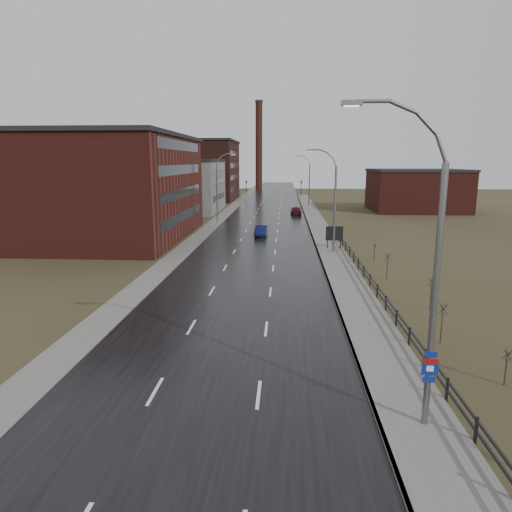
# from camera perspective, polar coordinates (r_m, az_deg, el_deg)

# --- Properties ---
(ground) EXTENTS (320.00, 320.00, 0.00)m
(ground) POSITION_cam_1_polar(r_m,az_deg,el_deg) (17.72, -8.57, -22.89)
(ground) COLOR #2D2819
(ground) RESTS_ON ground
(road) EXTENTS (14.00, 300.00, 0.06)m
(road) POSITION_cam_1_polar(r_m,az_deg,el_deg) (74.97, 1.03, 4.07)
(road) COLOR black
(road) RESTS_ON ground
(sidewalk_right) EXTENTS (3.20, 180.00, 0.18)m
(sidewalk_right) POSITION_cam_1_polar(r_m,az_deg,el_deg) (50.49, 9.52, 0.22)
(sidewalk_right) COLOR #595651
(sidewalk_right) RESTS_ON ground
(curb_right) EXTENTS (0.16, 180.00, 0.18)m
(curb_right) POSITION_cam_1_polar(r_m,az_deg,el_deg) (50.36, 7.80, 0.24)
(curb_right) COLOR slate
(curb_right) RESTS_ON ground
(sidewalk_left) EXTENTS (2.40, 260.00, 0.12)m
(sidewalk_left) POSITION_cam_1_polar(r_m,az_deg,el_deg) (75.77, -5.19, 4.13)
(sidewalk_left) COLOR #595651
(sidewalk_left) RESTS_ON ground
(warehouse_near) EXTENTS (22.44, 28.56, 13.50)m
(warehouse_near) POSITION_cam_1_polar(r_m,az_deg,el_deg) (64.11, -18.90, 8.19)
(warehouse_near) COLOR #471914
(warehouse_near) RESTS_ON ground
(warehouse_mid) EXTENTS (16.32, 20.40, 10.50)m
(warehouse_mid) POSITION_cam_1_polar(r_m,az_deg,el_deg) (94.78, -9.51, 8.70)
(warehouse_mid) COLOR slate
(warehouse_mid) RESTS_ON ground
(warehouse_far) EXTENTS (26.52, 24.48, 15.50)m
(warehouse_far) POSITION_cam_1_polar(r_m,az_deg,el_deg) (125.05, -8.69, 10.57)
(warehouse_far) COLOR #331611
(warehouse_far) RESTS_ON ground
(building_right) EXTENTS (18.36, 16.32, 8.50)m
(building_right) POSITION_cam_1_polar(r_m,az_deg,el_deg) (100.10, 19.42, 7.78)
(building_right) COLOR #471914
(building_right) RESTS_ON ground
(smokestack) EXTENTS (2.70, 2.70, 30.70)m
(smokestack) POSITION_cam_1_polar(r_m,az_deg,el_deg) (164.58, 0.37, 13.65)
(smokestack) COLOR #331611
(smokestack) RESTS_ON ground
(streetlight_main) EXTENTS (3.91, 0.29, 12.11)m
(streetlight_main) POSITION_cam_1_polar(r_m,az_deg,el_deg) (17.47, 20.62, -2.18)
(streetlight_main) COLOR slate
(streetlight_main) RESTS_ON ground
(streetlight_right_mid) EXTENTS (3.36, 0.28, 11.35)m
(streetlight_right_mid) POSITION_cam_1_polar(r_m,az_deg,el_deg) (50.66, 9.52, 6.83)
(streetlight_right_mid) COLOR slate
(streetlight_right_mid) RESTS_ON ground
(streetlight_left) EXTENTS (3.36, 0.28, 11.35)m
(streetlight_left) POSITION_cam_1_polar(r_m,az_deg,el_deg) (77.13, -4.67, 8.59)
(streetlight_left) COLOR slate
(streetlight_left) RESTS_ON ground
(streetlight_right_far) EXTENTS (3.36, 0.28, 11.35)m
(streetlight_right_far) POSITION_cam_1_polar(r_m,az_deg,el_deg) (104.43, 6.53, 9.37)
(streetlight_right_far) COLOR slate
(streetlight_right_far) RESTS_ON ground
(guardrail) EXTENTS (0.10, 53.05, 1.10)m
(guardrail) POSITION_cam_1_polar(r_m,az_deg,el_deg) (34.55, 15.14, -4.33)
(guardrail) COLOR black
(guardrail) RESTS_ON ground
(shrub_b) EXTENTS (0.42, 0.45, 1.76)m
(shrub_b) POSITION_cam_1_polar(r_m,az_deg,el_deg) (24.11, 28.81, -11.97)
(shrub_b) COLOR #382D23
(shrub_b) RESTS_ON ground
(shrub_c) EXTENTS (0.56, 0.59, 2.35)m
(shrub_c) POSITION_cam_1_polar(r_m,az_deg,el_deg) (27.79, 22.24, -7.60)
(shrub_c) COLOR #382D23
(shrub_c) RESTS_ON ground
(shrub_d) EXTENTS (0.53, 0.56, 2.25)m
(shrub_d) POSITION_cam_1_polar(r_m,az_deg,el_deg) (33.71, 21.06, -4.26)
(shrub_d) COLOR #382D23
(shrub_d) RESTS_ON ground
(shrub_e) EXTENTS (0.59, 0.62, 2.48)m
(shrub_e) POSITION_cam_1_polar(r_m,az_deg,el_deg) (40.51, 16.10, -1.15)
(shrub_e) COLOR #382D23
(shrub_e) RESTS_ON ground
(shrub_f) EXTENTS (0.43, 0.46, 1.80)m
(shrub_f) POSITION_cam_1_polar(r_m,az_deg,el_deg) (48.38, 14.59, 0.54)
(shrub_f) COLOR #382D23
(shrub_f) RESTS_ON ground
(billboard) EXTENTS (1.99, 0.17, 2.71)m
(billboard) POSITION_cam_1_polar(r_m,az_deg,el_deg) (53.50, 9.76, 2.71)
(billboard) COLOR black
(billboard) RESTS_ON ground
(traffic_light_left) EXTENTS (0.58, 2.73, 5.30)m
(traffic_light_left) POSITION_cam_1_polar(r_m,az_deg,el_deg) (134.81, -1.23, 9.43)
(traffic_light_left) COLOR black
(traffic_light_left) RESTS_ON ground
(traffic_light_right) EXTENTS (0.58, 2.73, 5.30)m
(traffic_light_right) POSITION_cam_1_polar(r_m,az_deg,el_deg) (134.41, 5.67, 9.37)
(traffic_light_right) COLOR black
(traffic_light_right) RESTS_ON ground
(car_near) EXTENTS (1.68, 4.50, 1.47)m
(car_near) POSITION_cam_1_polar(r_m,az_deg,el_deg) (62.02, 0.64, 3.12)
(car_near) COLOR #0C123C
(car_near) RESTS_ON ground
(car_far) EXTENTS (2.12, 4.86, 1.63)m
(car_far) POSITION_cam_1_polar(r_m,az_deg,el_deg) (87.63, 5.03, 5.66)
(car_far) COLOR #470B15
(car_far) RESTS_ON ground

